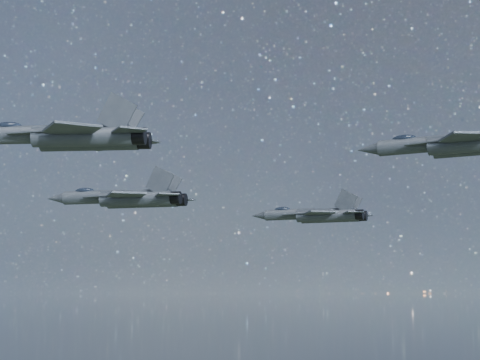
% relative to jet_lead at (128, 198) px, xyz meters
% --- Properties ---
extents(jet_lead, '(18.48, 12.67, 4.64)m').
position_rel_jet_lead_xyz_m(jet_lead, '(0.00, 0.00, 0.00)').
color(jet_lead, '#333940').
extents(jet_left, '(15.98, 11.24, 4.04)m').
position_rel_jet_lead_xyz_m(jet_left, '(17.55, 17.18, -1.28)').
color(jet_left, '#333940').
extents(jet_right, '(17.73, 11.77, 4.52)m').
position_rel_jet_lead_xyz_m(jet_right, '(11.32, -25.19, 1.98)').
color(jet_right, '#333940').
extents(jet_slot, '(18.25, 13.00, 4.65)m').
position_rel_jet_lead_xyz_m(jet_slot, '(39.20, -0.49, 3.17)').
color(jet_slot, '#333940').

